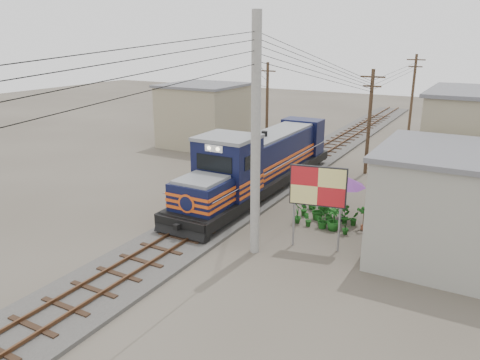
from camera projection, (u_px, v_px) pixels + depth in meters
The scene contains 15 objects.
ground at pixel (195, 232), 22.52m from camera, with size 120.00×120.00×0.00m, color #473F35.
ballast at pixel (281, 178), 30.84m from camera, with size 3.60×70.00×0.16m, color #595651.
track at pixel (281, 175), 30.79m from camera, with size 1.15×70.00×0.12m.
locomotive at pixel (259, 164), 27.69m from camera, with size 2.96×16.12×4.00m.
utility_pole_main at pixel (256, 139), 19.00m from camera, with size 0.40×0.40×10.00m.
wooden_pole_mid at pixel (369, 120), 31.01m from camera, with size 1.60×0.24×7.00m.
wooden_pole_far at pixel (412, 94), 42.47m from camera, with size 1.60×0.24×7.50m.
wooden_pole_left at pixel (267, 103), 38.78m from camera, with size 1.60×0.24×7.00m.
power_lines at pixel (272, 62), 27.44m from camera, with size 9.65×19.00×3.30m.
shophouse_front at pixel (470, 208), 18.96m from camera, with size 7.35×6.30×4.70m.
shophouse_left at pixel (204, 115), 39.76m from camera, with size 6.30×6.30×5.20m.
billboard at pixel (318, 188), 19.98m from camera, with size 2.41×0.60×3.77m.
market_umbrella at pixel (345, 181), 23.36m from camera, with size 2.40×2.40×2.37m.
vendor at pixel (372, 216), 22.44m from camera, with size 0.57×0.37×1.55m, color black.
plant_nursery at pixel (323, 212), 23.66m from camera, with size 3.26×3.11×1.12m.
Camera 1 is at (12.05, -17.08, 9.03)m, focal length 35.00 mm.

